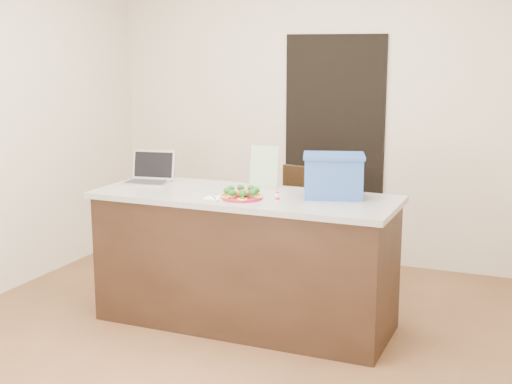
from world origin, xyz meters
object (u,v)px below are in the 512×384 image
at_px(yogurt_bottle, 277,197).
at_px(chair, 303,225).
at_px(blue_box, 334,176).
at_px(island, 245,259).
at_px(laptop, 150,174).
at_px(plate, 242,197).
at_px(napkin, 218,197).

xyz_separation_m(yogurt_bottle, chair, (-0.10, 0.80, -0.38)).
bearing_deg(chair, blue_box, -42.58).
bearing_deg(chair, island, -93.71).
bearing_deg(laptop, island, -18.03).
height_order(plate, chair, chair).
bearing_deg(yogurt_bottle, chair, 96.95).
xyz_separation_m(laptop, chair, (1.00, 0.56, -0.42)).
height_order(napkin, blue_box, blue_box).
height_order(laptop, chair, laptop).
bearing_deg(laptop, yogurt_bottle, -21.97).
height_order(island, chair, chair).
height_order(island, blue_box, blue_box).
bearing_deg(plate, laptop, 162.97).
distance_m(laptop, blue_box, 1.39).
distance_m(yogurt_bottle, chair, 0.89).
height_order(napkin, chair, chair).
relative_size(plate, laptop, 0.78).
xyz_separation_m(laptop, blue_box, (1.39, 0.02, 0.08)).
bearing_deg(blue_box, laptop, 163.04).
xyz_separation_m(blue_box, chair, (-0.39, 0.54, -0.50)).
bearing_deg(chair, napkin, -97.90).
xyz_separation_m(island, napkin, (-0.12, -0.18, 0.46)).
xyz_separation_m(island, laptop, (-0.81, 0.12, 0.52)).
bearing_deg(island, laptop, 171.40).
relative_size(plate, napkin, 1.92).
distance_m(laptop, chair, 1.22).
height_order(blue_box, chair, blue_box).
xyz_separation_m(plate, chair, (0.15, 0.82, -0.37)).
bearing_deg(blue_box, napkin, -173.05).
bearing_deg(napkin, chair, 70.61).
xyz_separation_m(island, plate, (0.04, -0.14, 0.47)).
relative_size(laptop, chair, 0.36).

